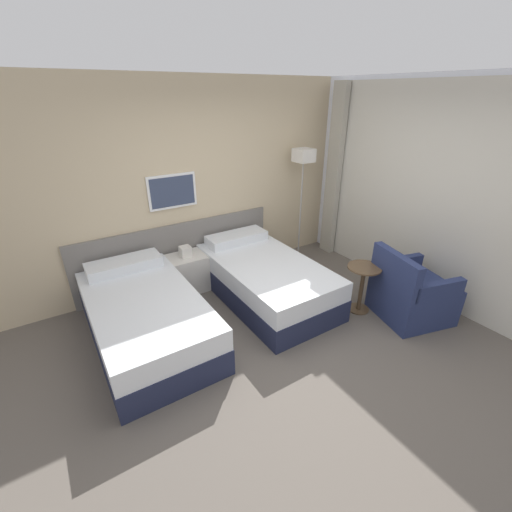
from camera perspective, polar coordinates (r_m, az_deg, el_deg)
ground_plane at (r=3.87m, az=6.83°, el=-14.70°), size 16.00×16.00×0.00m
wall_headboard at (r=4.84m, az=-8.43°, el=11.13°), size 10.00×0.10×2.70m
wall_window at (r=4.72m, az=29.46°, el=8.25°), size 0.21×4.54×2.70m
bed_near_door at (r=3.98m, az=-17.89°, el=-9.61°), size 1.08×1.98×0.66m
bed_near_window at (r=4.51m, az=1.48°, el=-3.76°), size 1.08×1.98×0.66m
nightstand at (r=4.77m, az=-11.35°, el=-2.70°), size 0.51×0.41×0.65m
floor_lamp at (r=5.25m, az=7.85°, el=14.41°), size 0.26×0.26×1.76m
side_table at (r=4.37m, az=17.34°, el=-3.95°), size 0.40×0.40×0.61m
armchair at (r=4.53m, az=24.40°, el=-5.91°), size 0.93×0.92×0.88m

